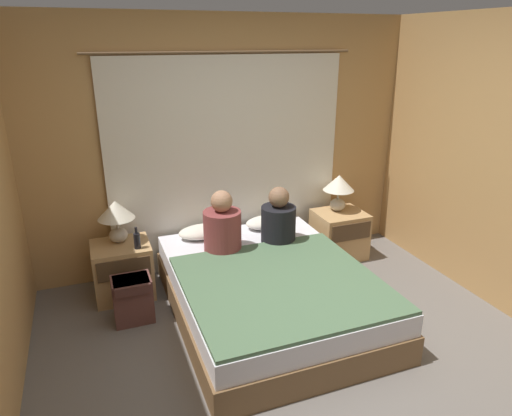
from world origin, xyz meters
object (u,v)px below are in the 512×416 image
at_px(lamp_right, 339,187).
at_px(backpack_on_floor, 133,297).
at_px(beer_bottle_on_left_stand, 137,240).
at_px(bed, 269,292).
at_px(person_left_in_bed, 222,227).
at_px(person_right_in_bed, 278,220).
at_px(nightstand_left, 123,270).
at_px(pillow_right, 269,222).
at_px(pillow_left, 203,231).
at_px(nightstand_right, 339,234).
at_px(lamp_left, 116,214).

height_order(lamp_right, backpack_on_floor, lamp_right).
height_order(beer_bottle_on_left_stand, backpack_on_floor, beer_bottle_on_left_stand).
xyz_separation_m(bed, lamp_right, (1.15, 0.84, 0.57)).
bearing_deg(backpack_on_floor, beer_bottle_on_left_stand, 71.49).
height_order(person_left_in_bed, backpack_on_floor, person_left_in_bed).
height_order(lamp_right, person_right_in_bed, person_right_in_bed).
distance_m(nightstand_left, person_right_in_bed, 1.52).
bearing_deg(person_left_in_bed, pillow_right, 30.13).
bearing_deg(beer_bottle_on_left_stand, backpack_on_floor, -108.51).
bearing_deg(person_right_in_bed, pillow_right, 82.49).
bearing_deg(person_left_in_bed, pillow_left, 104.84).
xyz_separation_m(person_left_in_bed, person_right_in_bed, (0.56, 0.00, -0.01)).
xyz_separation_m(nightstand_right, person_right_in_bed, (-0.85, -0.27, 0.39)).
bearing_deg(beer_bottle_on_left_stand, nightstand_left, 137.73).
distance_m(person_right_in_bed, backpack_on_floor, 1.49).
bearing_deg(pillow_right, beer_bottle_on_left_stand, -171.04).
relative_size(nightstand_left, pillow_left, 1.06).
bearing_deg(backpack_on_floor, pillow_right, 20.39).
distance_m(nightstand_right, beer_bottle_on_left_stand, 2.18).
bearing_deg(person_right_in_bed, nightstand_left, 169.60).
bearing_deg(nightstand_right, person_left_in_bed, -169.26).
bearing_deg(lamp_left, beer_bottle_on_left_stand, -54.94).
relative_size(person_left_in_bed, backpack_on_floor, 1.46).
bearing_deg(lamp_left, bed, -36.34).
bearing_deg(nightstand_right, person_right_in_bed, -162.54).
xyz_separation_m(person_right_in_bed, beer_bottle_on_left_stand, (-1.31, 0.14, -0.06)).
relative_size(pillow_left, beer_bottle_on_left_stand, 2.41).
xyz_separation_m(nightstand_right, pillow_left, (-1.49, 0.08, 0.23)).
xyz_separation_m(beer_bottle_on_left_stand, backpack_on_floor, (-0.11, -0.33, -0.37)).
bearing_deg(beer_bottle_on_left_stand, bed, -32.53).
distance_m(nightstand_left, backpack_on_floor, 0.46).
xyz_separation_m(person_left_in_bed, beer_bottle_on_left_stand, (-0.75, 0.14, -0.07)).
bearing_deg(nightstand_right, bed, -146.12).
relative_size(nightstand_right, backpack_on_floor, 1.31).
bearing_deg(nightstand_right, lamp_right, 90.00).
distance_m(nightstand_right, backpack_on_floor, 2.31).
bearing_deg(person_right_in_bed, person_left_in_bed, 180.00).
xyz_separation_m(pillow_right, backpack_on_floor, (-1.46, -0.54, -0.26)).
xyz_separation_m(nightstand_right, pillow_right, (-0.80, 0.08, 0.23)).
relative_size(nightstand_right, lamp_left, 1.30).
bearing_deg(lamp_right, nightstand_right, -90.00).
bearing_deg(person_left_in_bed, person_right_in_bed, 0.00).
bearing_deg(bed, backpack_on_floor, 164.45).
distance_m(person_left_in_bed, beer_bottle_on_left_stand, 0.76).
relative_size(bed, backpack_on_floor, 5.24).
height_order(nightstand_right, person_left_in_bed, person_left_in_bed).
bearing_deg(pillow_left, backpack_on_floor, -144.69).
distance_m(bed, lamp_right, 1.53).
relative_size(pillow_left, backpack_on_floor, 1.24).
distance_m(beer_bottle_on_left_stand, backpack_on_floor, 0.50).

